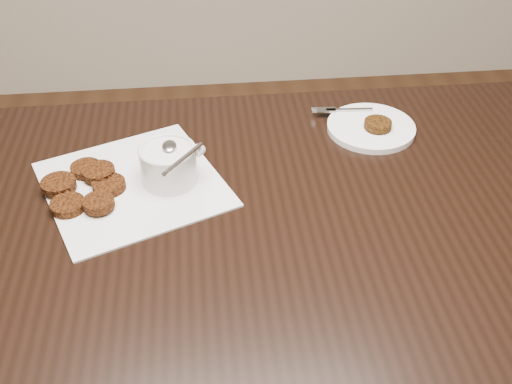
% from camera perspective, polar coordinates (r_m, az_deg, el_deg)
% --- Properties ---
extents(table, '(1.47, 0.95, 0.75)m').
position_cam_1_polar(table, '(1.30, -3.36, -16.66)').
color(table, black).
rests_on(table, floor).
extents(napkin, '(0.39, 0.39, 0.00)m').
position_cam_1_polar(napkin, '(1.14, -11.41, 0.71)').
color(napkin, silver).
rests_on(napkin, table).
extents(sauce_ramekin, '(0.18, 0.18, 0.14)m').
position_cam_1_polar(sauce_ramekin, '(1.10, -8.33, 4.04)').
color(sauce_ramekin, silver).
rests_on(sauce_ramekin, napkin).
extents(patty_cluster, '(0.22, 0.22, 0.02)m').
position_cam_1_polar(patty_cluster, '(1.14, -15.03, 0.83)').
color(patty_cluster, '#5E2A0C').
rests_on(patty_cluster, napkin).
extents(plate_with_patty, '(0.19, 0.19, 0.03)m').
position_cam_1_polar(plate_with_patty, '(1.29, 10.72, 6.19)').
color(plate_with_patty, white).
rests_on(plate_with_patty, table).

